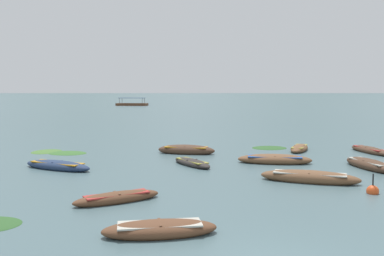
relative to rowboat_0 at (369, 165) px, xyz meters
The scene contains 18 objects.
ground_plane 1486.12m from the rowboat_0, 90.28° to the left, with size 6000.00×6000.00×0.00m, color #476066.
mountain_1 2527.00m from the rowboat_0, 107.32° to the left, with size 1516.38×1516.38×536.41m, color #4C5B56.
mountain_2 2270.49m from the rowboat_0, 77.76° to the left, with size 1421.93×1421.93×531.11m, color #4C5B56.
rowboat_0 is the anchor object (origin of this frame).
rowboat_1 17.19m from the rowboat_0, behind, with size 4.52×2.93×0.59m.
rowboat_2 7.32m from the rowboat_0, 108.40° to the left, with size 2.33×3.74×0.54m.
rowboat_3 9.86m from the rowboat_0, behind, with size 2.75×3.51×0.46m.
rowboat_4 11.65m from the rowboat_0, 152.89° to the left, with size 4.16×2.09×0.76m.
rowboat_5 5.52m from the rowboat_0, 138.93° to the right, with size 4.74×2.55×0.69m.
rowboat_6 5.20m from the rowboat_0, 162.06° to the left, with size 4.49×1.95×0.68m.
rowboat_7 15.31m from the rowboat_0, 132.86° to the right, with size 3.59×1.75×0.56m.
rowboat_8 6.57m from the rowboat_0, 68.96° to the left, with size 1.88×4.25×0.53m.
rowboat_9 14.55m from the rowboat_0, 148.92° to the right, with size 3.41×2.61×0.50m.
ferry_1 106.88m from the rowboat_0, 106.80° to the left, with size 9.44×4.49×2.54m.
mooring_buoy 6.21m from the rowboat_0, 109.66° to the right, with size 0.51×0.51×0.99m.
weed_patch_0 9.36m from the rowboat_0, 116.92° to the left, with size 2.35×2.68×0.14m, color #2D5628.
weed_patch_1 21.10m from the rowboat_0, 163.89° to the left, with size 2.50×1.99×0.14m, color #477033.
weed_patch_2 19.31m from the rowboat_0, 164.33° to the left, with size 2.14×2.79×0.14m, color #38662D.
Camera 1 is at (-1.74, -9.50, 4.25)m, focal length 39.62 mm.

